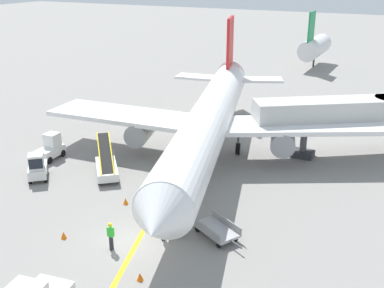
# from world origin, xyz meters

# --- Properties ---
(ground_plane) EXTENTS (300.00, 300.00, 0.00)m
(ground_plane) POSITION_xyz_m (0.00, 0.00, 0.00)
(ground_plane) COLOR gray
(taxi_line_yellow) EXTENTS (22.54, 76.93, 0.01)m
(taxi_line_yellow) POSITION_xyz_m (-1.23, 5.00, 0.00)
(taxi_line_yellow) COLOR yellow
(taxi_line_yellow) RESTS_ON ground
(airliner) EXTENTS (27.80, 34.70, 10.10)m
(airliner) POSITION_xyz_m (-1.38, 13.40, 3.42)
(airliner) COLOR white
(airliner) RESTS_ON ground
(jet_bridge) EXTENTS (12.02, 9.23, 4.85)m
(jet_bridge) POSITION_xyz_m (7.97, 19.09, 3.54)
(jet_bridge) COLOR beige
(jet_bridge) RESTS_ON ground
(baggage_tug_near_wing) EXTENTS (2.56, 2.66, 2.10)m
(baggage_tug_near_wing) POSITION_xyz_m (-11.13, 3.98, 0.93)
(baggage_tug_near_wing) COLOR silver
(baggage_tug_near_wing) RESTS_ON ground
(baggage_tug_by_cargo_door) EXTENTS (1.44, 2.46, 2.10)m
(baggage_tug_by_cargo_door) POSITION_xyz_m (-13.07, 7.54, 0.93)
(baggage_tug_by_cargo_door) COLOR silver
(baggage_tug_by_cargo_door) RESTS_ON ground
(belt_loader_forward_hold) EXTENTS (4.18, 4.63, 2.59)m
(belt_loader_forward_hold) POSITION_xyz_m (-6.92, 6.80, 0.78)
(belt_loader_forward_hold) COLOR silver
(belt_loader_forward_hold) RESTS_ON ground
(baggage_cart_loaded) EXTENTS (3.68, 2.71, 0.94)m
(baggage_cart_loaded) POSITION_xyz_m (4.01, 2.65, 0.47)
(baggage_cart_loaded) COLOR #A5A5A8
(baggage_cart_loaded) RESTS_ON ground
(ground_crew_marshaller) EXTENTS (0.36, 0.24, 1.70)m
(ground_crew_marshaller) POSITION_xyz_m (1.41, 0.93, 0.91)
(ground_crew_marshaller) COLOR #26262D
(ground_crew_marshaller) RESTS_ON ground
(ground_crew_wing_walker) EXTENTS (0.36, 0.24, 1.70)m
(ground_crew_wing_walker) POSITION_xyz_m (-0.67, -1.25, 0.91)
(ground_crew_wing_walker) COLOR #26262D
(ground_crew_wing_walker) RESTS_ON ground
(safety_cone_nose_left) EXTENTS (0.36, 0.36, 0.44)m
(safety_cone_nose_left) POSITION_xyz_m (-3.61, 10.61, 0.22)
(safety_cone_nose_left) COLOR orange
(safety_cone_nose_left) RESTS_ON ground
(safety_cone_nose_right) EXTENTS (0.36, 0.36, 0.44)m
(safety_cone_nose_right) POSITION_xyz_m (-3.85, -1.57, 0.22)
(safety_cone_nose_right) COLOR orange
(safety_cone_nose_right) RESTS_ON ground
(safety_cone_wingtip_left) EXTENTS (0.36, 0.36, 0.44)m
(safety_cone_wingtip_left) POSITION_xyz_m (-3.04, 3.61, 0.22)
(safety_cone_wingtip_left) COLOR orange
(safety_cone_wingtip_left) RESTS_ON ground
(safety_cone_tail_area) EXTENTS (0.36, 0.36, 0.44)m
(safety_cone_tail_area) POSITION_xyz_m (2.27, -2.89, 0.22)
(safety_cone_tail_area) COLOR orange
(safety_cone_tail_area) RESTS_ON ground
(distant_aircraft_far_left) EXTENTS (3.00, 10.10, 8.80)m
(distant_aircraft_far_left) POSITION_xyz_m (-2.70, 55.12, 3.22)
(distant_aircraft_far_left) COLOR silver
(distant_aircraft_far_left) RESTS_ON ground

